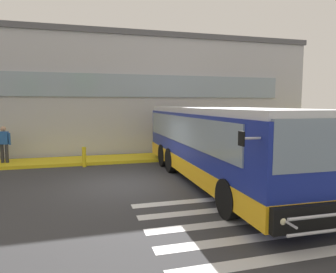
# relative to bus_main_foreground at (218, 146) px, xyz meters

# --- Properties ---
(ground_plane) EXTENTS (80.00, 90.00, 0.02)m
(ground_plane) POSITION_rel_bus_main_foreground_xyz_m (-3.20, 0.56, -1.34)
(ground_plane) COLOR #353538
(ground_plane) RESTS_ON ground
(bay_paint_stripes) EXTENTS (4.40, 3.96, 0.01)m
(bay_paint_stripes) POSITION_rel_bus_main_foreground_xyz_m (-1.20, -3.64, -1.33)
(bay_paint_stripes) COLOR silver
(bay_paint_stripes) RESTS_ON ground
(terminal_building) EXTENTS (25.72, 13.80, 6.76)m
(terminal_building) POSITION_rel_bus_main_foreground_xyz_m (-3.89, 12.22, 2.04)
(terminal_building) COLOR #B7B7BC
(terminal_building) RESTS_ON ground
(boarding_curb) EXTENTS (27.92, 2.00, 0.15)m
(boarding_curb) POSITION_rel_bus_main_foreground_xyz_m (-3.20, 5.36, -1.26)
(boarding_curb) COLOR yellow
(boarding_curb) RESTS_ON ground
(bus_main_foreground) EXTENTS (3.19, 10.94, 2.70)m
(bus_main_foreground) POSITION_rel_bus_main_foreground_xyz_m (0.00, 0.00, 0.00)
(bus_main_foreground) COLOR navy
(bus_main_foreground) RESTS_ON ground
(passenger_by_doorway) EXTENTS (0.59, 0.27, 1.68)m
(passenger_by_doorway) POSITION_rel_bus_main_foreground_xyz_m (-8.11, 5.36, -0.25)
(passenger_by_doorway) COLOR #2D2D33
(passenger_by_doorway) RESTS_ON boarding_curb
(safety_bollard_yellow) EXTENTS (0.18, 0.18, 0.90)m
(safety_bollard_yellow) POSITION_rel_bus_main_foreground_xyz_m (-4.61, 4.16, -0.88)
(safety_bollard_yellow) COLOR yellow
(safety_bollard_yellow) RESTS_ON ground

